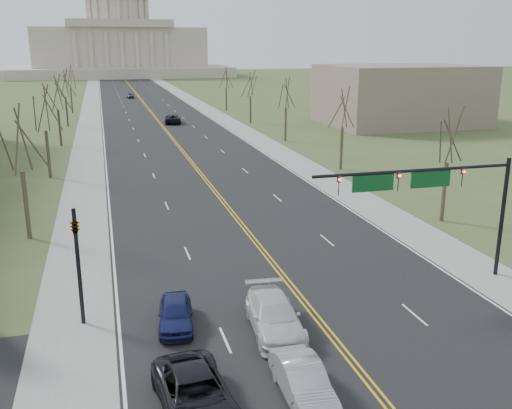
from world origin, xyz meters
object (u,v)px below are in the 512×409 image
car_sb_outer_second (176,313)px  car_far_nb (173,119)px  signal_mast (429,188)px  car_far_sb (130,95)px  car_sb_outer_lead (196,395)px  car_sb_inner_second (274,316)px  signal_left (77,254)px  car_sb_inner_lead (303,381)px

car_sb_outer_second → car_far_nb: (9.23, 75.15, 0.11)m
signal_mast → car_far_sb: bearing=94.5°
car_sb_outer_lead → car_far_nb: size_ratio=0.97×
signal_mast → car_far_sb: (-9.80, 124.81, -5.08)m
car_sb_inner_second → car_far_nb: size_ratio=0.97×
signal_mast → signal_left: signal_mast is taller
car_sb_inner_lead → car_sb_inner_second: bearing=85.2°
signal_left → car_far_nb: size_ratio=1.03×
signal_left → signal_mast: bearing=-0.0°
signal_mast → signal_left: size_ratio=2.02×
signal_left → car_sb_inner_second: (8.99, -3.29, -2.88)m
car_sb_inner_lead → car_far_sb: bearing=90.0°
signal_mast → car_far_nb: bearing=94.1°
signal_mast → car_sb_outer_second: signal_mast is taller
car_sb_outer_lead → car_far_nb: bearing=78.9°
signal_mast → car_far_nb: 73.97m
car_sb_inner_lead → car_sb_outer_lead: 4.22m
car_sb_inner_lead → car_far_nb: (5.17, 82.40, 0.06)m
signal_left → car_sb_inner_lead: 12.57m
car_far_nb → signal_left: bearing=85.6°
car_far_sb → car_far_nb: bearing=-88.8°
signal_mast → car_sb_outer_second: (-14.51, -1.54, -5.05)m
signal_left → car_sb_outer_second: 5.57m
signal_mast → car_sb_outer_lead: signal_mast is taller
car_sb_inner_second → car_far_sb: car_sb_inner_second is taller
car_sb_inner_lead → car_sb_inner_second: 5.52m
car_sb_outer_lead → car_sb_outer_second: 7.08m
car_far_nb → car_sb_inner_second: bearing=92.7°
car_sb_inner_second → car_far_nb: car_sb_inner_second is taller
car_far_nb → car_far_sb: (-4.52, 51.20, -0.14)m
car_sb_outer_lead → car_sb_inner_second: (4.72, 5.33, 0.04)m
car_far_nb → car_far_sb: size_ratio=1.48×
signal_mast → car_sb_inner_lead: 14.54m
signal_left → car_far_sb: (9.14, 124.81, -3.03)m
signal_mast → car_sb_inner_lead: signal_mast is taller
car_sb_outer_lead → car_sb_inner_second: car_sb_inner_second is taller
signal_mast → car_sb_outer_lead: (-14.67, -8.61, -4.97)m
car_far_nb → car_far_sb: bearing=-78.8°
car_sb_outer_lead → signal_mast: bearing=25.8°
car_far_sb → signal_left: bearing=-98.0°
car_sb_inner_second → car_sb_outer_second: car_sb_inner_second is taller
car_sb_inner_lead → car_sb_outer_lead: (-4.22, 0.17, 0.04)m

